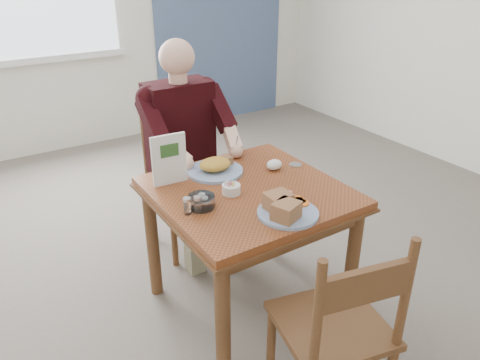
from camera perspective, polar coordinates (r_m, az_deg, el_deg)
floor at (r=2.79m, az=0.92°, el=-14.92°), size 6.00×6.00×0.00m
wall_back at (r=4.91m, az=-19.90°, el=19.65°), size 5.50×0.00×5.50m
lemon_wedge at (r=2.11m, az=5.71°, el=-4.28°), size 0.07×0.06×0.03m
napkin at (r=2.57m, az=4.19°, el=1.88°), size 0.11×0.10×0.06m
metal_dish at (r=2.64m, az=6.77°, el=1.85°), size 0.09×0.09×0.01m
table at (r=2.42m, az=1.02°, el=-3.43°), size 0.92×0.92×0.75m
chair_far at (r=3.11m, az=-7.14°, el=0.13°), size 0.42×0.42×0.95m
chair_near at (r=1.98m, az=11.78°, el=-17.49°), size 0.50×0.50×0.95m
diner at (r=2.90m, az=-6.72°, el=5.38°), size 0.53×0.56×1.39m
near_plate at (r=2.13m, az=5.50°, el=-3.45°), size 0.34×0.34×0.09m
far_plate at (r=2.53m, az=-2.98°, el=1.61°), size 0.35×0.35×0.08m
caddy at (r=2.31m, az=-1.08°, el=-1.10°), size 0.11×0.11×0.07m
shakers at (r=2.14m, az=-5.82°, el=-3.07°), size 0.09×0.06×0.08m
creamer at (r=2.19m, az=-4.72°, el=-2.62°), size 0.17×0.17×0.06m
menu at (r=2.39m, az=-8.64°, el=2.51°), size 0.18×0.03×0.27m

